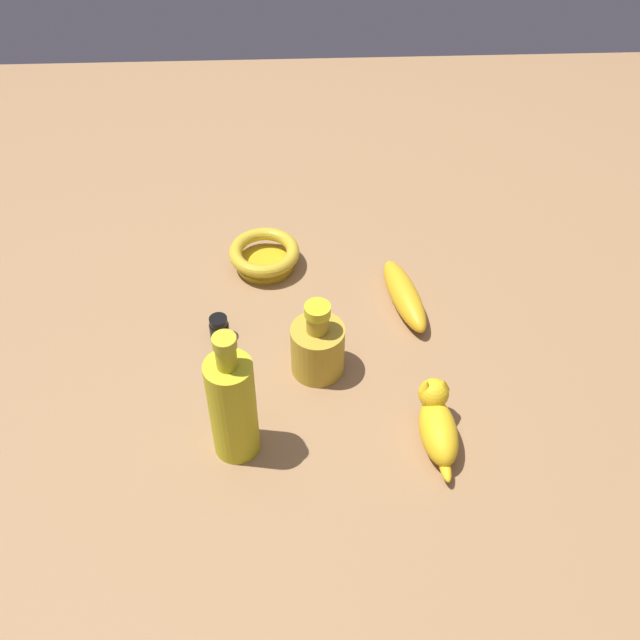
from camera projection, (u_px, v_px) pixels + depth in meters
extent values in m
plane|color=#936D47|center=(320.00, 344.00, 1.29)|extent=(2.00, 2.00, 0.00)
ellipsoid|color=gold|center=(404.00, 295.00, 1.34)|extent=(0.19, 0.08, 0.05)
cylinder|color=#B6952A|center=(318.00, 349.00, 1.22)|extent=(0.09, 0.09, 0.09)
cylinder|color=#B6952A|center=(318.00, 322.00, 1.18)|extent=(0.04, 0.04, 0.03)
cylinder|color=gold|center=(318.00, 310.00, 1.16)|extent=(0.04, 0.04, 0.02)
cylinder|color=gold|center=(233.00, 408.00, 1.08)|extent=(0.07, 0.07, 0.18)
cylinder|color=gold|center=(226.00, 356.00, 1.01)|extent=(0.03, 0.03, 0.04)
cylinder|color=gold|center=(224.00, 342.00, 0.99)|extent=(0.03, 0.03, 0.02)
cylinder|color=gold|center=(265.00, 264.00, 1.43)|extent=(0.11, 0.11, 0.01)
torus|color=gold|center=(264.00, 252.00, 1.41)|extent=(0.13, 0.13, 0.02)
ellipsoid|color=yellow|center=(438.00, 431.00, 1.13)|extent=(0.12, 0.06, 0.06)
sphere|color=yellow|center=(434.00, 393.00, 1.15)|extent=(0.05, 0.05, 0.05)
cone|color=yellow|center=(426.00, 386.00, 1.13)|extent=(0.02, 0.02, 0.02)
cone|color=yellow|center=(443.00, 384.00, 1.13)|extent=(0.02, 0.02, 0.02)
ellipsoid|color=yellow|center=(445.00, 466.00, 1.10)|extent=(0.05, 0.02, 0.02)
cylinder|color=black|center=(220.00, 330.00, 1.29)|extent=(0.03, 0.03, 0.03)
cylinder|color=yellow|center=(219.00, 325.00, 1.29)|extent=(0.03, 0.03, 0.00)
cylinder|color=black|center=(218.00, 321.00, 1.28)|extent=(0.03, 0.03, 0.01)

